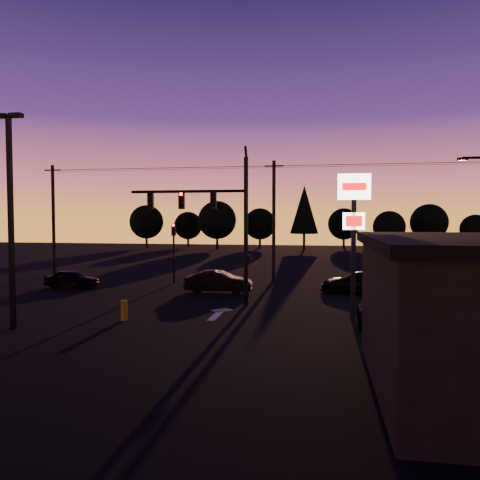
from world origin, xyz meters
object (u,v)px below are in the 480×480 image
object	(u,v)px
car_left	(72,279)
car_mid	(219,281)
secondary_signal	(174,244)
car_right	(360,282)
pylon_sign	(354,214)
suv_parked	(402,323)
traffic_signal_mast	(217,214)
bollard	(124,310)
parking_lot_light	(10,206)

from	to	relation	value
car_left	car_mid	world-z (taller)	car_mid
secondary_signal	car_right	xyz separation A→B (m)	(12.92, -2.63, -2.14)
pylon_sign	secondary_signal	bearing A→B (deg)	140.23
car_mid	suv_parked	world-z (taller)	suv_parked
car_left	suv_parked	world-z (taller)	suv_parked
suv_parked	secondary_signal	bearing A→B (deg)	128.11
traffic_signal_mast	car_mid	distance (m)	5.87
bollard	pylon_sign	bearing A→B (deg)	11.56
pylon_sign	car_right	world-z (taller)	pylon_sign
secondary_signal	car_left	size ratio (longest dim) A/B	1.21
pylon_sign	car_right	size ratio (longest dim) A/B	1.36
car_left	suv_parked	size ratio (longest dim) A/B	0.65
car_right	suv_parked	world-z (taller)	suv_parked
bollard	traffic_signal_mast	bearing A→B (deg)	53.98
traffic_signal_mast	suv_parked	size ratio (longest dim) A/B	1.56
bollard	car_mid	xyz separation A→B (m)	(2.56, 8.62, 0.23)
bollard	car_left	bearing A→B (deg)	131.04
parking_lot_light	suv_parked	bearing A→B (deg)	1.78
car_right	bollard	bearing A→B (deg)	-27.68
car_right	secondary_signal	bearing A→B (deg)	-79.01
secondary_signal	pylon_sign	bearing A→B (deg)	-39.77
car_left	parking_lot_light	bearing A→B (deg)	-162.01
traffic_signal_mast	car_left	bearing A→B (deg)	159.34
suv_parked	traffic_signal_mast	bearing A→B (deg)	137.13
bollard	suv_parked	distance (m)	12.18
traffic_signal_mast	secondary_signal	distance (m)	9.19
traffic_signal_mast	bollard	size ratio (longest dim) A/B	9.11
traffic_signal_mast	pylon_sign	size ratio (longest dim) A/B	1.26
traffic_signal_mast	parking_lot_light	bearing A→B (deg)	-136.63
car_left	car_mid	distance (m)	10.22
parking_lot_light	car_left	xyz separation A→B (m)	(-3.62, 11.15, -4.66)
car_left	car_right	size ratio (longest dim) A/B	0.72
traffic_signal_mast	car_mid	xyz separation A→B (m)	(-0.81, 3.99, -4.24)
parking_lot_light	secondary_signal	bearing A→B (deg)	80.21
suv_parked	car_right	bearing A→B (deg)	87.23
parking_lot_light	car_mid	size ratio (longest dim) A/B	2.15
pylon_sign	car_right	distance (m)	8.52
pylon_sign	bollard	distance (m)	11.57
traffic_signal_mast	secondary_signal	xyz separation A→B (m)	(-4.90, 7.49, -2.07)
car_right	traffic_signal_mast	bearing A→B (deg)	-36.27
secondary_signal	car_mid	distance (m)	5.81
traffic_signal_mast	parking_lot_light	world-z (taller)	parking_lot_light
parking_lot_light	bollard	bearing A→B (deg)	30.31
traffic_signal_mast	car_mid	size ratio (longest dim) A/B	2.02
car_mid	car_right	size ratio (longest dim) A/B	0.85
pylon_sign	suv_parked	distance (m)	5.97
pylon_sign	bollard	xyz separation A→B (m)	(-10.47, -2.14, -4.44)
pylon_sign	car_mid	xyz separation A→B (m)	(-7.91, 6.48, -4.21)
parking_lot_light	car_left	bearing A→B (deg)	108.00
secondary_signal	bollard	xyz separation A→B (m)	(1.53, -12.13, -2.39)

